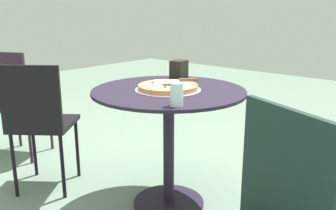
# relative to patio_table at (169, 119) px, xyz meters

# --- Properties ---
(ground_plane) EXTENTS (10.00, 10.00, 0.00)m
(ground_plane) POSITION_rel_patio_table_xyz_m (0.00, 0.00, -0.57)
(ground_plane) COLOR slate
(patio_table) EXTENTS (0.91, 0.91, 0.75)m
(patio_table) POSITION_rel_patio_table_xyz_m (0.00, 0.00, 0.00)
(patio_table) COLOR black
(patio_table) RESTS_ON ground
(pizza_on_tray) EXTENTS (0.39, 0.39, 0.05)m
(pizza_on_tray) POSITION_rel_patio_table_xyz_m (0.01, -0.01, 0.20)
(pizza_on_tray) COLOR silver
(pizza_on_tray) RESTS_ON patio_table
(pizza_server) EXTENTS (0.18, 0.19, 0.02)m
(pizza_server) POSITION_rel_patio_table_xyz_m (0.06, 0.03, 0.24)
(pizza_server) COLOR silver
(pizza_server) RESTS_ON pizza_on_tray
(drinking_cup) EXTENTS (0.06, 0.06, 0.12)m
(drinking_cup) POSITION_rel_patio_table_xyz_m (0.28, -0.26, 0.24)
(drinking_cup) COLOR white
(drinking_cup) RESTS_ON patio_table
(napkin_dispenser) EXTENTS (0.10, 0.12, 0.12)m
(napkin_dispenser) POSITION_rel_patio_table_xyz_m (-0.18, 0.30, 0.25)
(napkin_dispenser) COLOR black
(napkin_dispenser) RESTS_ON patio_table
(patio_chair_far) EXTENTS (0.54, 0.54, 0.89)m
(patio_chair_far) POSITION_rel_patio_table_xyz_m (-0.75, -0.43, -0.04)
(patio_chair_far) COLOR black
(patio_chair_far) RESTS_ON ground
(patio_chair_corner) EXTENTS (0.51, 0.51, 0.90)m
(patio_chair_corner) POSITION_rel_patio_table_xyz_m (-1.43, -0.26, -0.05)
(patio_chair_corner) COLOR #311E2C
(patio_chair_corner) RESTS_ON ground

